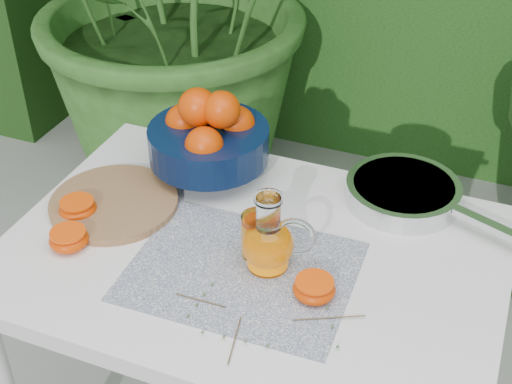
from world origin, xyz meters
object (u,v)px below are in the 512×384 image
at_px(cutting_board, 114,203).
at_px(fruit_bowl, 209,136).
at_px(saute_pan, 404,192).
at_px(juice_pitcher, 269,242).
at_px(white_table, 252,279).

height_order(cutting_board, fruit_bowl, fruit_bowl).
bearing_deg(cutting_board, saute_pan, 23.48).
xyz_separation_m(fruit_bowl, juice_pitcher, (0.25, -0.26, -0.04)).
relative_size(white_table, juice_pitcher, 5.99).
bearing_deg(white_table, fruit_bowl, 131.31).
distance_m(white_table, saute_pan, 0.39).
height_order(fruit_bowl, juice_pitcher, fruit_bowl).
bearing_deg(cutting_board, fruit_bowl, 55.12).
bearing_deg(fruit_bowl, juice_pitcher, -46.59).
xyz_separation_m(white_table, fruit_bowl, (-0.20, 0.22, 0.18)).
distance_m(white_table, juice_pitcher, 0.16).
bearing_deg(white_table, cutting_board, 175.99).
bearing_deg(juice_pitcher, white_table, 143.66).
xyz_separation_m(white_table, juice_pitcher, (0.05, -0.04, 0.14)).
relative_size(white_table, fruit_bowl, 2.89).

